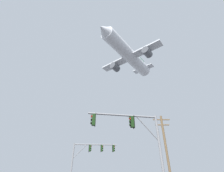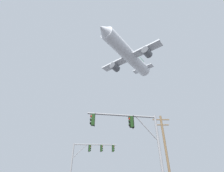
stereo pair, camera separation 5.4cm
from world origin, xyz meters
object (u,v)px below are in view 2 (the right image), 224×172
signal_pole_far (90,153)px  utility_pole (165,148)px  airplane (128,55)px  signal_pole_near (133,132)px

signal_pole_far → utility_pole: (9.57, -4.35, 0.01)m
signal_pole_far → airplane: airplane is taller
utility_pole → airplane: size_ratio=0.33×
signal_pole_far → signal_pole_near: bearing=-67.7°
signal_pole_near → airplane: 43.81m
signal_pole_near → signal_pole_far: signal_pole_near is taller
signal_pole_near → airplane: (3.95, 28.18, 33.31)m
signal_pole_near → signal_pole_far: bearing=112.3°
signal_pole_near → utility_pole: (4.75, 7.39, 0.00)m
signal_pole_far → utility_pole: size_ratio=0.74×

